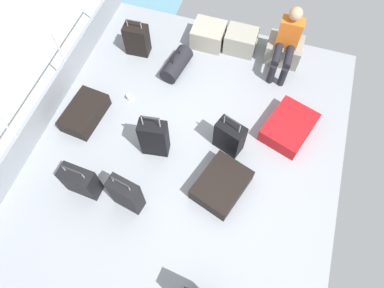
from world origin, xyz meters
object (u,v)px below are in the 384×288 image
Objects in this scene: cargo_crate_1 at (241,41)px; suitcase_5 at (229,137)px; cargo_crate_0 at (208,35)px; suitcase_1 at (221,185)px; passenger_seated at (287,41)px; suitcase_7 at (289,127)px; cargo_crate_2 at (284,50)px; duffel_bag at (177,64)px; suitcase_3 at (126,194)px; suitcase_6 at (137,40)px; suitcase_0 at (81,181)px; suitcase_8 at (154,138)px; paper_cup at (129,97)px; suitcase_2 at (85,113)px.

cargo_crate_1 is 0.74× the size of suitcase_5.
cargo_crate_0 reaches higher than suitcase_1.
passenger_seated is 1.14× the size of suitcase_7.
cargo_crate_2 is 0.90× the size of duffel_bag.
cargo_crate_1 reaches higher than suitcase_7.
suitcase_3 is 1.05× the size of suitcase_5.
suitcase_6 is (-2.00, 1.98, 0.14)m from suitcase_1.
suitcase_7 is at bearing 35.16° from suitcase_0.
suitcase_8 is (0.95, -1.68, 0.07)m from suitcase_6.
cargo_crate_0 is at bearing 110.18° from suitcase_1.
suitcase_6 is at bearing 95.22° from suitcase_0.
suitcase_3 is 2.70m from suitcase_6.
suitcase_5 reaches higher than paper_cup.
suitcase_1 is (0.37, -2.56, -0.06)m from cargo_crate_1.
suitcase_2 reaches higher than paper_cup.
suitcase_1 is at bearing -81.76° from cargo_crate_1.
suitcase_0 is 0.98× the size of duffel_bag.
suitcase_3 is at bearing -114.97° from cargo_crate_2.
suitcase_8 reaches higher than cargo_crate_0.
suitcase_0 is 1.18m from suitcase_2.
suitcase_8 is (-0.69, -2.27, 0.16)m from cargo_crate_1.
suitcase_5 is (1.69, 1.23, 0.02)m from suitcase_0.
suitcase_8 is (-0.13, -2.24, 0.17)m from cargo_crate_0.
cargo_crate_0 is 0.81m from duffel_bag.
suitcase_7 is at bearing 26.66° from suitcase_8.
paper_cup is (0.50, 0.51, -0.07)m from suitcase_2.
cargo_crate_0 is at bearing 74.83° from suitcase_0.
suitcase_6 is 2.83m from suitcase_7.
suitcase_3 is 2.53m from suitcase_7.
cargo_crate_2 is 2.43m from suitcase_6.
paper_cup is (0.23, -0.97, -0.22)m from suitcase_6.
suitcase_5 is (-0.43, -1.74, -0.28)m from passenger_seated.
suitcase_6 reaches higher than cargo_crate_0.
passenger_seated is (0.72, -0.16, 0.37)m from cargo_crate_1.
duffel_bag is at bearing 77.49° from suitcase_0.
suitcase_1 reaches higher than suitcase_7.
suitcase_0 is 0.74× the size of suitcase_1.
suitcase_7 is (2.48, 1.74, -0.14)m from suitcase_0.
duffel_bag is 0.95m from paper_cup.
suitcase_8 is at bearing -60.69° from suitcase_6.
suitcase_7 is (0.35, -1.22, -0.44)m from passenger_seated.
suitcase_5 is 7.35× the size of paper_cup.
suitcase_3 is at bearing -67.14° from paper_cup.
cargo_crate_2 is at bearing 38.47° from suitcase_2.
cargo_crate_2 reaches higher than suitcase_2.
cargo_crate_0 is 0.64× the size of suitcase_1.
passenger_seated is at bearing 106.24° from suitcase_7.
suitcase_7 is at bearing 4.05° from paper_cup.
suitcase_5 is 1.74m from paper_cup.
duffel_bag is at bearing 56.04° from paper_cup.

